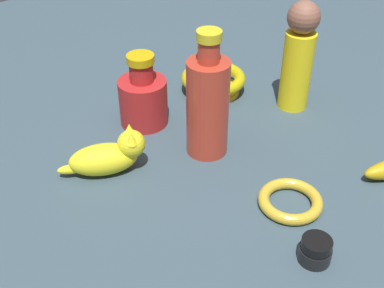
# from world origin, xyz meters

# --- Properties ---
(ground) EXTENTS (2.00, 2.00, 0.00)m
(ground) POSITION_xyz_m (0.00, 0.00, 0.00)
(ground) COLOR #384C56
(cat_figurine) EXTENTS (0.15, 0.10, 0.08)m
(cat_figurine) POSITION_xyz_m (0.12, -0.07, 0.03)
(cat_figurine) COLOR yellow
(cat_figurine) RESTS_ON ground
(person_figure_adult) EXTENTS (0.08, 0.08, 0.23)m
(person_figure_adult) POSITION_xyz_m (-0.29, -0.03, 0.11)
(person_figure_adult) COLOR yellow
(person_figure_adult) RESTS_ON ground
(bangle) EXTENTS (0.10, 0.10, 0.02)m
(bangle) POSITION_xyz_m (-0.06, 0.18, 0.01)
(bangle) COLOR gold
(bangle) RESTS_ON ground
(bottle_tall) EXTENTS (0.08, 0.08, 0.23)m
(bottle_tall) POSITION_xyz_m (-0.05, -0.02, 0.10)
(bottle_tall) COLOR #BE3A26
(bottle_tall) RESTS_ON ground
(bowl) EXTENTS (0.14, 0.14, 0.05)m
(bowl) POSITION_xyz_m (-0.19, -0.18, 0.03)
(bowl) COLOR gold
(bowl) RESTS_ON ground
(nail_polish_jar) EXTENTS (0.05, 0.05, 0.04)m
(nail_polish_jar) POSITION_xyz_m (-0.01, 0.28, 0.02)
(nail_polish_jar) COLOR black
(nail_polish_jar) RESTS_ON ground
(bottle_short) EXTENTS (0.09, 0.09, 0.15)m
(bottle_short) POSITION_xyz_m (-0.01, -0.17, 0.06)
(bottle_short) COLOR #B32423
(bottle_short) RESTS_ON ground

